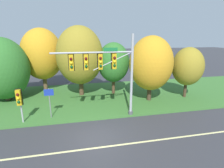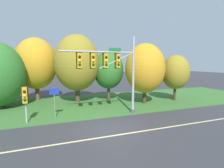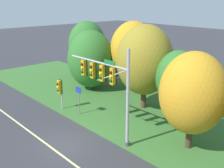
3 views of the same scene
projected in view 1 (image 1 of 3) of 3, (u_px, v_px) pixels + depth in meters
ground_plane at (97, 137)px, 12.28m from camera, size 160.00×160.00×0.00m
lane_stripe at (99, 147)px, 11.15m from camera, size 36.00×0.16×0.01m
grass_verge at (88, 97)px, 20.04m from camera, size 48.00×11.50×0.10m
traffic_signal_mast at (106, 67)px, 14.04m from camera, size 6.61×0.49×6.95m
pedestrian_signal_near_kerb at (19, 99)px, 13.48m from camera, size 0.46×0.55×2.86m
route_sign_post at (49, 99)px, 14.56m from camera, size 0.77×0.08×2.60m
tree_left_of_mast at (3, 69)px, 18.15m from camera, size 5.17×5.17×6.68m
tree_behind_signpost at (42, 54)px, 21.58m from camera, size 5.05×5.05×7.70m
tree_mid_verge at (80, 56)px, 19.48m from camera, size 5.19×5.19×7.87m
tree_tall_centre at (113, 63)px, 20.31m from camera, size 3.69×3.69×6.06m
tree_right_far at (151, 63)px, 18.02m from camera, size 4.49×4.49×6.82m
tree_furthest_back at (188, 67)px, 19.13m from camera, size 3.36×3.36×5.61m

